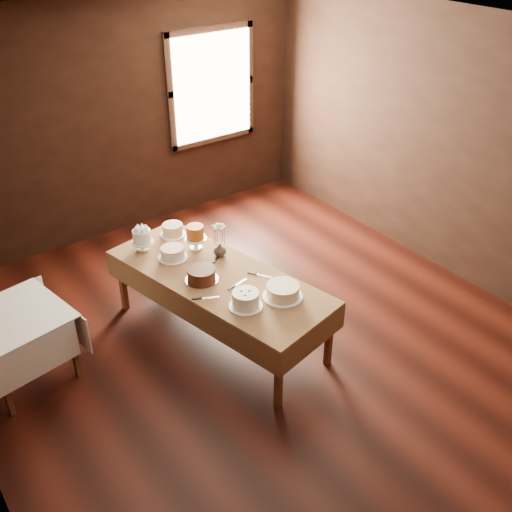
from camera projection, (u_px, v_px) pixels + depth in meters
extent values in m
cube|color=black|center=(268.00, 350.00, 5.61)|extent=(5.00, 6.00, 0.01)
cube|color=beige|center=(273.00, 43.00, 4.14)|extent=(5.00, 6.00, 0.01)
cube|color=black|center=(116.00, 121.00, 6.94)|extent=(5.00, 0.02, 2.80)
cube|color=black|center=(464.00, 153.00, 6.12)|extent=(0.02, 6.00, 2.80)
cube|color=#FFEABF|center=(212.00, 87.00, 7.44)|extent=(1.10, 0.05, 1.30)
cube|color=#4E2B18|center=(279.00, 378.00, 4.85)|extent=(0.06, 0.06, 0.62)
cube|color=#4E2B18|center=(123.00, 283.00, 6.02)|extent=(0.06, 0.06, 0.62)
cube|color=#4E2B18|center=(329.00, 337.00, 5.30)|extent=(0.06, 0.06, 0.62)
cube|color=#4E2B18|center=(175.00, 256.00, 6.47)|extent=(0.06, 0.06, 0.62)
cube|color=#4E2B18|center=(218.00, 278.00, 5.48)|extent=(1.26, 2.29, 0.04)
cube|color=#9B6F47|center=(218.00, 276.00, 5.46)|extent=(1.33, 2.37, 0.01)
cube|color=#4E2B18|center=(5.00, 386.00, 4.77)|extent=(0.05, 0.05, 0.63)
cube|color=#4E2B18|center=(74.00, 349.00, 5.16)|extent=(0.05, 0.05, 0.63)
cube|color=#4E2B18|center=(37.00, 318.00, 5.53)|extent=(0.05, 0.05, 0.63)
cube|color=#4E2B18|center=(14.00, 319.00, 4.97)|extent=(0.85, 0.85, 0.04)
cube|color=white|center=(13.00, 316.00, 4.96)|extent=(0.95, 0.95, 0.01)
cylinder|color=white|center=(143.00, 245.00, 5.82)|extent=(0.21, 0.21, 0.10)
cylinder|color=white|center=(142.00, 235.00, 5.76)|extent=(0.22, 0.22, 0.12)
cylinder|color=white|center=(173.00, 235.00, 6.09)|extent=(0.26, 0.26, 0.01)
cylinder|color=tan|center=(173.00, 229.00, 6.06)|extent=(0.21, 0.21, 0.11)
cylinder|color=white|center=(173.00, 258.00, 5.71)|extent=(0.29, 0.29, 0.01)
cylinder|color=white|center=(173.00, 253.00, 5.68)|extent=(0.32, 0.32, 0.10)
cylinder|color=white|center=(196.00, 243.00, 5.83)|extent=(0.23, 0.23, 0.13)
cylinder|color=#B35D19|center=(195.00, 231.00, 5.77)|extent=(0.20, 0.20, 0.13)
cylinder|color=silver|center=(202.00, 280.00, 5.39)|extent=(0.31, 0.31, 0.01)
cylinder|color=#3D190C|center=(202.00, 274.00, 5.35)|extent=(0.30, 0.30, 0.11)
cylinder|color=white|center=(246.00, 306.00, 5.05)|extent=(0.29, 0.29, 0.01)
cylinder|color=white|center=(246.00, 299.00, 5.01)|extent=(0.30, 0.30, 0.14)
cylinder|color=white|center=(283.00, 296.00, 5.17)|extent=(0.35, 0.35, 0.01)
cylinder|color=beige|center=(283.00, 291.00, 5.13)|extent=(0.41, 0.41, 0.11)
cube|color=silver|center=(241.00, 282.00, 5.36)|extent=(0.24, 0.07, 0.01)
cube|color=silver|center=(264.00, 276.00, 5.44)|extent=(0.15, 0.22, 0.01)
cube|color=silver|center=(197.00, 265.00, 5.60)|extent=(0.17, 0.20, 0.01)
cube|color=silver|center=(221.00, 254.00, 5.77)|extent=(0.21, 0.15, 0.01)
cube|color=silver|center=(211.00, 297.00, 5.16)|extent=(0.23, 0.13, 0.01)
imported|color=#2D2823|center=(220.00, 250.00, 5.72)|extent=(0.14, 0.14, 0.13)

